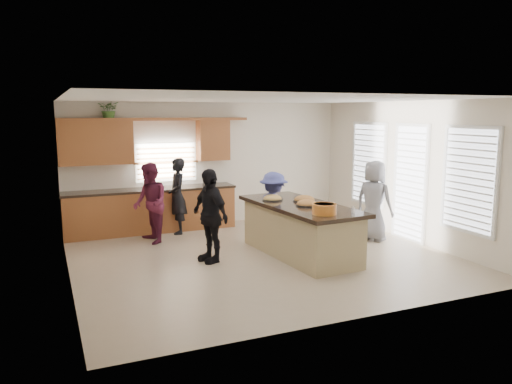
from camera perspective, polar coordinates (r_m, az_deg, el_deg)
name	(u,v)px	position (r m, az deg, el deg)	size (l,w,h in m)	color
floor	(261,256)	(9.10, 0.59, -7.36)	(6.50, 6.50, 0.00)	tan
room_shell	(261,151)	(8.75, 0.62, 4.66)	(6.52, 6.02, 2.81)	silver
back_cabinetry	(148,190)	(11.03, -12.21, 0.21)	(4.08, 0.66, 2.46)	#99552C
right_wall_glazing	(411,175)	(10.42, 17.34, 1.88)	(0.06, 4.00, 2.25)	white
island	(300,231)	(9.09, 5.06, -4.46)	(1.36, 2.78, 0.95)	tan
platter_front	(307,204)	(8.83, 5.83, -1.40)	(0.40, 0.40, 0.16)	black
platter_mid	(304,200)	(9.25, 5.55, -0.90)	(0.42, 0.42, 0.17)	black
platter_back	(273,199)	(9.33, 1.90, -0.78)	(0.39, 0.39, 0.16)	black
salad_bowl	(324,208)	(8.12, 7.81, -1.87)	(0.39, 0.39, 0.17)	orange
clear_cup	(353,210)	(8.27, 11.03, -2.03)	(0.07, 0.07, 0.11)	white
plate_stack	(272,196)	(9.69, 1.89, -0.41)	(0.20, 0.20, 0.06)	#A084C1
flower_vase	(273,183)	(9.89, 1.90, 1.03)	(0.14, 0.14, 0.43)	silver
potted_plant	(109,109)	(10.88, -16.41, 9.06)	(0.43, 0.37, 0.48)	#3C692A
woman_left_back	(177,196)	(10.76, -8.97, -0.47)	(0.59, 0.39, 1.62)	black
woman_left_mid	(150,203)	(10.06, -12.00, -1.26)	(0.78, 0.61, 1.61)	#5B1B31
woman_left_front	(210,215)	(8.66, -5.30, -2.69)	(0.95, 0.40, 1.63)	black
woman_right_back	(274,209)	(9.61, 2.02, -2.01)	(0.94, 0.54, 1.45)	#40468C
woman_right_front	(374,201)	(10.33, 13.33, -0.97)	(0.80, 0.52, 1.63)	slate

